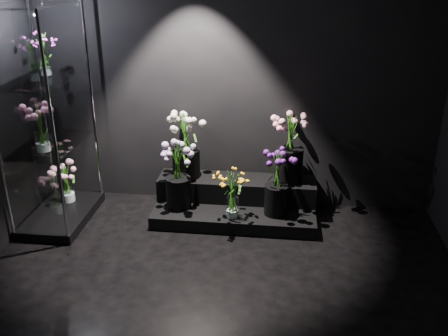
# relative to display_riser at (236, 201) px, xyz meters

# --- Properties ---
(floor) EXTENTS (4.00, 4.00, 0.00)m
(floor) POSITION_rel_display_riser_xyz_m (-0.03, -1.68, -0.15)
(floor) COLOR black
(floor) RESTS_ON ground
(wall_back) EXTENTS (4.00, 0.00, 4.00)m
(wall_back) POSITION_rel_display_riser_xyz_m (-0.03, 0.32, 1.25)
(wall_back) COLOR black
(wall_back) RESTS_ON floor
(display_riser) EXTENTS (1.60, 0.71, 0.36)m
(display_riser) POSITION_rel_display_riser_xyz_m (0.00, 0.00, 0.00)
(display_riser) COLOR black
(display_riser) RESTS_ON floor
(display_case) EXTENTS (0.57, 0.95, 2.08)m
(display_case) POSITION_rel_display_riser_xyz_m (-1.73, -0.31, 0.89)
(display_case) COLOR black
(display_case) RESTS_ON floor
(bouquet_orange_bells) EXTENTS (0.30, 0.30, 0.49)m
(bouquet_orange_bells) POSITION_rel_display_riser_xyz_m (-0.00, -0.31, 0.24)
(bouquet_orange_bells) COLOR white
(bouquet_orange_bells) RESTS_ON display_riser
(bouquet_lilac) EXTENTS (0.37, 0.37, 0.68)m
(bouquet_lilac) POSITION_rel_display_riser_xyz_m (-0.55, -0.16, 0.38)
(bouquet_lilac) COLOR black
(bouquet_lilac) RESTS_ON display_riser
(bouquet_purple) EXTENTS (0.42, 0.42, 0.65)m
(bouquet_purple) POSITION_rel_display_riser_xyz_m (0.41, -0.19, 0.36)
(bouquet_purple) COLOR black
(bouquet_purple) RESTS_ON display_riser
(bouquet_cream_roses) EXTENTS (0.46, 0.46, 0.67)m
(bouquet_cream_roses) POSITION_rel_display_riser_xyz_m (-0.52, 0.09, 0.58)
(bouquet_cream_roses) COLOR black
(bouquet_cream_roses) RESTS_ON display_riser
(bouquet_pink_roses) EXTENTS (0.39, 0.39, 0.70)m
(bouquet_pink_roses) POSITION_rel_display_riser_xyz_m (0.52, 0.13, 0.59)
(bouquet_pink_roses) COLOR black
(bouquet_pink_roses) RESTS_ON display_riser
(bouquet_case_pink) EXTENTS (0.30, 0.30, 0.45)m
(bouquet_case_pink) POSITION_rel_display_riser_xyz_m (-1.71, -0.50, 0.90)
(bouquet_case_pink) COLOR white
(bouquet_case_pink) RESTS_ON display_case
(bouquet_case_magenta) EXTENTS (0.28, 0.28, 0.37)m
(bouquet_case_magenta) POSITION_rel_display_riser_xyz_m (-1.76, -0.14, 1.47)
(bouquet_case_magenta) COLOR white
(bouquet_case_magenta) RESTS_ON display_case
(bouquet_case_base_pink) EXTENTS (0.31, 0.31, 0.42)m
(bouquet_case_base_pink) POSITION_rel_display_riser_xyz_m (-1.74, -0.10, 0.17)
(bouquet_case_base_pink) COLOR white
(bouquet_case_base_pink) RESTS_ON display_case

